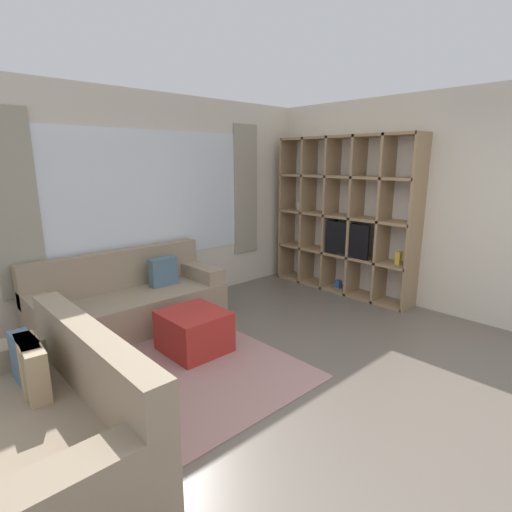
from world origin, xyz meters
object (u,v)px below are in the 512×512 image
Objects in this scene: couch_side at (51,422)px; ottoman at (194,332)px; shelving_unit at (345,217)px; couch_main at (130,302)px.

couch_side is 1.70m from ottoman.
shelving_unit reaches higher than ottoman.
couch_side reaches higher than ottoman.
couch_side is 2.95× the size of ottoman.
couch_main is 1.02m from ottoman.
couch_side is (-4.28, -0.86, -0.78)m from shelving_unit.
couch_main is at bearing 100.60° from ottoman.
couch_side is (-1.35, -1.71, 0.01)m from couch_main.
ottoman is (1.54, 0.71, -0.11)m from couch_side.
shelving_unit is 1.23× the size of couch_side.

